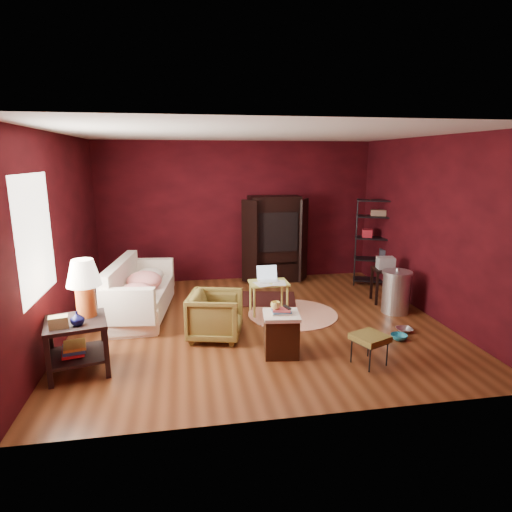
{
  "coord_description": "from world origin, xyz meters",
  "views": [
    {
      "loc": [
        -1.07,
        -6.09,
        2.46
      ],
      "look_at": [
        0.0,
        0.2,
        1.0
      ],
      "focal_mm": 30.0,
      "sensor_mm": 36.0,
      "label": 1
    }
  ],
  "objects": [
    {
      "name": "tv_armoire",
      "position": [
        0.72,
        2.22,
        0.9
      ],
      "size": [
        1.36,
        0.74,
        1.73
      ],
      "rotation": [
        0.0,
        0.0,
        0.04
      ],
      "color": "black",
      "rests_on": "ground"
    },
    {
      "name": "rug_round",
      "position": [
        0.61,
        0.24,
        0.01
      ],
      "size": [
        1.84,
        1.84,
        0.01
      ],
      "rotation": [
        0.0,
        0.0,
        0.35
      ],
      "color": "white",
      "rests_on": "ground"
    },
    {
      "name": "footstool",
      "position": [
        1.1,
        -1.57,
        0.33
      ],
      "size": [
        0.49,
        0.49,
        0.38
      ],
      "rotation": [
        0.0,
        0.0,
        0.41
      ],
      "color": "black",
      "rests_on": "ground"
    },
    {
      "name": "sofa_cushions",
      "position": [
        -1.83,
        0.59,
        0.4
      ],
      "size": [
        1.0,
        2.02,
        0.81
      ],
      "rotation": [
        0.0,
        0.0,
        -0.12
      ],
      "color": "white",
      "rests_on": "sofa"
    },
    {
      "name": "trash_can",
      "position": [
        2.28,
        0.06,
        0.35
      ],
      "size": [
        0.62,
        0.62,
        0.75
      ],
      "rotation": [
        0.0,
        0.0,
        0.38
      ],
      "color": "silver",
      "rests_on": "ground"
    },
    {
      "name": "laptop_desk",
      "position": [
        0.23,
        0.37,
        0.47
      ],
      "size": [
        0.62,
        0.5,
        0.76
      ],
      "rotation": [
        0.0,
        0.0,
        0.02
      ],
      "color": "#F2F46F",
      "rests_on": "ground"
    },
    {
      "name": "mug",
      "position": [
        0.02,
        -1.12,
        0.67
      ],
      "size": [
        0.13,
        0.11,
        0.12
      ],
      "primitive_type": "imported",
      "rotation": [
        0.0,
        0.0,
        0.15
      ],
      "color": "#FFEA7C",
      "rests_on": "hamper"
    },
    {
      "name": "hamper",
      "position": [
        0.1,
        -1.13,
        0.29
      ],
      "size": [
        0.5,
        0.5,
        0.63
      ],
      "rotation": [
        0.0,
        0.0,
        -0.13
      ],
      "color": "#411F0F",
      "rests_on": "ground"
    },
    {
      "name": "side_table",
      "position": [
        -2.3,
        -1.09,
        0.79
      ],
      "size": [
        0.8,
        0.8,
        1.32
      ],
      "rotation": [
        0.0,
        0.0,
        0.23
      ],
      "color": "black",
      "rests_on": "ground"
    },
    {
      "name": "pet_bowl_steel",
      "position": [
        2.03,
        -0.73,
        0.12
      ],
      "size": [
        0.24,
        0.07,
        0.23
      ],
      "primitive_type": "imported",
      "rotation": [
        0.0,
        0.0,
        -0.05
      ],
      "color": "silver",
      "rests_on": "ground"
    },
    {
      "name": "rug_oriental",
      "position": [
        0.21,
        1.05,
        0.02
      ],
      "size": [
        1.4,
        1.08,
        0.01
      ],
      "rotation": [
        0.0,
        0.0,
        -0.2
      ],
      "color": "#491613",
      "rests_on": "ground"
    },
    {
      "name": "small_stand",
      "position": [
        2.33,
        0.58,
        0.6
      ],
      "size": [
        0.46,
        0.46,
        0.81
      ],
      "rotation": [
        0.0,
        0.0,
        -0.16
      ],
      "color": "black",
      "rests_on": "ground"
    },
    {
      "name": "wire_shelving",
      "position": [
        2.64,
        1.61,
        0.93
      ],
      "size": [
        0.9,
        0.64,
        1.69
      ],
      "rotation": [
        0.0,
        0.0,
        -0.38
      ],
      "color": "black",
      "rests_on": "ground"
    },
    {
      "name": "vase",
      "position": [
        -2.29,
        -1.32,
        0.71
      ],
      "size": [
        0.21,
        0.21,
        0.16
      ],
      "primitive_type": "imported",
      "rotation": [
        0.0,
        0.0,
        -0.39
      ],
      "color": "#0C0D3E",
      "rests_on": "side_table"
    },
    {
      "name": "room",
      "position": [
        -0.04,
        -0.01,
        1.4
      ],
      "size": [
        5.54,
        5.04,
        2.84
      ],
      "color": "brown",
      "rests_on": "ground"
    },
    {
      "name": "sofa",
      "position": [
        -1.85,
        0.62,
        0.37
      ],
      "size": [
        0.58,
        1.89,
        0.73
      ],
      "primitive_type": "imported",
      "rotation": [
        0.0,
        0.0,
        1.59
      ],
      "color": "white",
      "rests_on": "ground"
    },
    {
      "name": "pet_bowl_turquoise",
      "position": [
        1.82,
        -0.96,
        0.11
      ],
      "size": [
        0.24,
        0.16,
        0.23
      ],
      "primitive_type": "imported",
      "rotation": [
        0.0,
        0.0,
        0.42
      ],
      "color": "teal",
      "rests_on": "ground"
    },
    {
      "name": "armchair",
      "position": [
        -0.68,
        -0.47,
        0.36
      ],
      "size": [
        0.8,
        0.84,
        0.72
      ],
      "primitive_type": "imported",
      "rotation": [
        0.0,
        0.0,
        1.33
      ],
      "color": "black",
      "rests_on": "ground"
    }
  ]
}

